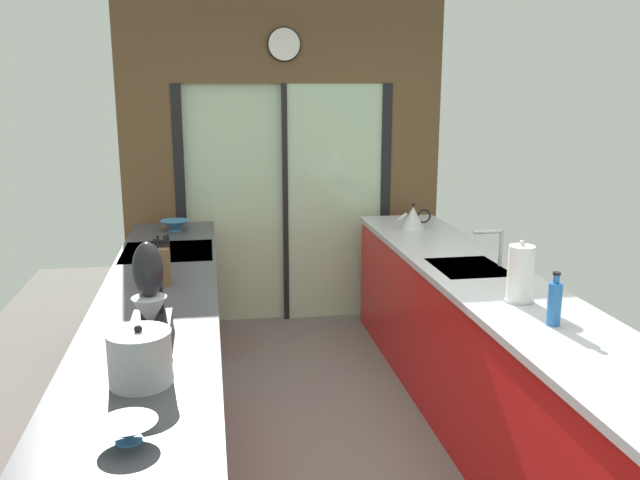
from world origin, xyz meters
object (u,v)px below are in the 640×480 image
(mixing_bowl_near, at_px, (128,430))
(paper_towel_roll, at_px, (520,274))
(kettle, at_px, (413,217))
(soap_bottle, at_px, (554,303))
(knife_block, at_px, (162,265))
(oven_range, at_px, (171,318))
(stand_mixer, at_px, (150,300))
(stock_pot, at_px, (140,358))
(mixing_bowl_far, at_px, (175,225))

(mixing_bowl_near, relative_size, paper_towel_roll, 0.57)
(kettle, xyz_separation_m, soap_bottle, (-0.00, -2.11, 0.02))
(mixing_bowl_near, distance_m, kettle, 3.35)
(kettle, bearing_deg, paper_towel_roll, -90.06)
(knife_block, bearing_deg, oven_range, 91.41)
(stand_mixer, relative_size, stock_pot, 1.81)
(oven_range, distance_m, paper_towel_roll, 2.33)
(stand_mixer, bearing_deg, stock_pot, -90.00)
(stock_pot, distance_m, paper_towel_roll, 1.90)
(knife_block, bearing_deg, mixing_bowl_far, 90.00)
(oven_range, xyz_separation_m, mixing_bowl_far, (0.02, 0.64, 0.51))
(mixing_bowl_far, height_order, stand_mixer, stand_mixer)
(knife_block, bearing_deg, mixing_bowl_near, -90.00)
(soap_bottle, bearing_deg, mixing_bowl_far, 127.30)
(paper_towel_roll, bearing_deg, kettle, 89.94)
(kettle, xyz_separation_m, paper_towel_roll, (-0.00, -1.77, 0.06))
(soap_bottle, bearing_deg, kettle, 89.95)
(kettle, bearing_deg, stock_pot, -126.23)
(knife_block, relative_size, stock_pot, 1.19)
(kettle, bearing_deg, oven_range, -167.06)
(stock_pot, height_order, soap_bottle, soap_bottle)
(oven_range, height_order, knife_block, knife_block)
(oven_range, bearing_deg, mixing_bowl_far, 88.34)
(stock_pot, bearing_deg, mixing_bowl_far, 90.00)
(soap_bottle, bearing_deg, knife_block, 151.99)
(knife_block, xyz_separation_m, soap_bottle, (1.78, -0.95, -0.00))
(stock_pot, bearing_deg, stand_mixer, 90.00)
(oven_range, distance_m, knife_block, 0.95)
(mixing_bowl_far, bearing_deg, soap_bottle, -52.70)
(stand_mixer, xyz_separation_m, stock_pot, (-0.00, -0.48, -0.06))
(oven_range, relative_size, soap_bottle, 3.71)
(mixing_bowl_far, distance_m, kettle, 1.80)
(soap_bottle, distance_m, paper_towel_roll, 0.34)
(oven_range, xyz_separation_m, paper_towel_roll, (1.80, -1.36, 0.61))
(stand_mixer, distance_m, soap_bottle, 1.79)
(stand_mixer, height_order, soap_bottle, stand_mixer)
(oven_range, height_order, mixing_bowl_near, mixing_bowl_near)
(knife_block, xyz_separation_m, stock_pot, (-0.00, -1.26, -0.01))
(mixing_bowl_far, bearing_deg, stock_pot, -90.00)
(stock_pot, bearing_deg, knife_block, 90.00)
(stand_mixer, height_order, paper_towel_roll, stand_mixer)
(paper_towel_roll, bearing_deg, stand_mixer, -174.32)
(knife_block, height_order, paper_towel_roll, paper_towel_roll)
(mixing_bowl_far, height_order, knife_block, knife_block)
(mixing_bowl_far, distance_m, knife_block, 1.39)
(mixing_bowl_near, height_order, soap_bottle, soap_bottle)
(knife_block, xyz_separation_m, kettle, (1.78, 1.17, -0.02))
(stand_mixer, relative_size, paper_towel_roll, 1.33)
(mixing_bowl_far, height_order, soap_bottle, soap_bottle)
(oven_range, height_order, stand_mixer, stand_mixer)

